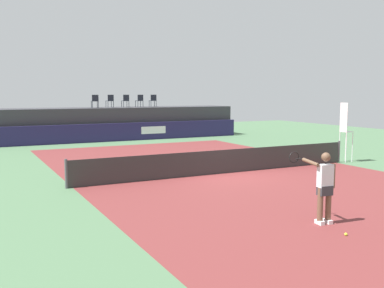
{
  "coord_description": "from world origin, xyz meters",
  "views": [
    {
      "loc": [
        -9.11,
        -14.94,
        3.19
      ],
      "look_at": [
        -0.42,
        2.0,
        1.0
      ],
      "focal_mm": 41.35,
      "sensor_mm": 36.0,
      "label": 1
    }
  ],
  "objects_px": {
    "spectator_chair_right": "(140,100)",
    "net_post_far": "(339,152)",
    "spectator_chair_far_left": "(95,101)",
    "spectator_chair_center": "(126,100)",
    "tennis_ball": "(346,234)",
    "spectator_chair_far_right": "(153,100)",
    "tennis_player": "(324,185)",
    "spectator_chair_left": "(110,100)",
    "umpire_chair": "(345,128)",
    "net_post_near": "(66,174)"
  },
  "relations": [
    {
      "from": "spectator_chair_right",
      "to": "net_post_far",
      "type": "xyz_separation_m",
      "value": [
        4.11,
        -15.15,
        -2.19
      ]
    },
    {
      "from": "spectator_chair_far_left",
      "to": "spectator_chair_center",
      "type": "height_order",
      "value": "same"
    },
    {
      "from": "tennis_ball",
      "to": "spectator_chair_far_right",
      "type": "bearing_deg",
      "value": 78.3
    },
    {
      "from": "spectator_chair_far_left",
      "to": "tennis_player",
      "type": "relative_size",
      "value": 0.5
    },
    {
      "from": "spectator_chair_left",
      "to": "spectator_chair_right",
      "type": "height_order",
      "value": "same"
    },
    {
      "from": "spectator_chair_center",
      "to": "umpire_chair",
      "type": "bearing_deg",
      "value": -70.63
    },
    {
      "from": "spectator_chair_far_left",
      "to": "tennis_player",
      "type": "xyz_separation_m",
      "value": [
        -0.21,
        -21.97,
        -1.73
      ]
    },
    {
      "from": "umpire_chair",
      "to": "tennis_ball",
      "type": "relative_size",
      "value": 40.59
    },
    {
      "from": "spectator_chair_far_right",
      "to": "umpire_chair",
      "type": "relative_size",
      "value": 0.32
    },
    {
      "from": "spectator_chair_far_left",
      "to": "umpire_chair",
      "type": "bearing_deg",
      "value": -62.69
    },
    {
      "from": "tennis_player",
      "to": "tennis_ball",
      "type": "distance_m",
      "value": 1.35
    },
    {
      "from": "spectator_chair_far_left",
      "to": "spectator_chair_center",
      "type": "distance_m",
      "value": 2.36
    },
    {
      "from": "spectator_chair_center",
      "to": "spectator_chair_far_right",
      "type": "xyz_separation_m",
      "value": [
        2.08,
        -0.08,
        0.0
      ]
    },
    {
      "from": "spectator_chair_far_right",
      "to": "net_post_far",
      "type": "bearing_deg",
      "value": -78.88
    },
    {
      "from": "net_post_far",
      "to": "tennis_ball",
      "type": "xyz_separation_m",
      "value": [
        -7.83,
        -7.95,
        -0.46
      ]
    },
    {
      "from": "spectator_chair_far_right",
      "to": "tennis_ball",
      "type": "distance_m",
      "value": 23.91
    },
    {
      "from": "spectator_chair_far_right",
      "to": "net_post_far",
      "type": "distance_m",
      "value": 15.77
    },
    {
      "from": "spectator_chair_right",
      "to": "tennis_ball",
      "type": "relative_size",
      "value": 13.06
    },
    {
      "from": "net_post_far",
      "to": "spectator_chair_left",
      "type": "bearing_deg",
      "value": 111.92
    },
    {
      "from": "spectator_chair_left",
      "to": "tennis_ball",
      "type": "height_order",
      "value": "spectator_chair_left"
    },
    {
      "from": "spectator_chair_right",
      "to": "tennis_player",
      "type": "relative_size",
      "value": 0.5
    },
    {
      "from": "net_post_far",
      "to": "tennis_ball",
      "type": "distance_m",
      "value": 11.17
    },
    {
      "from": "net_post_near",
      "to": "tennis_player",
      "type": "xyz_separation_m",
      "value": [
        4.79,
        -6.99,
        0.46
      ]
    },
    {
      "from": "spectator_chair_far_right",
      "to": "spectator_chair_center",
      "type": "bearing_deg",
      "value": 177.74
    },
    {
      "from": "spectator_chair_far_left",
      "to": "spectator_chair_left",
      "type": "bearing_deg",
      "value": 21.17
    },
    {
      "from": "umpire_chair",
      "to": "tennis_ball",
      "type": "distance_m",
      "value": 11.49
    },
    {
      "from": "umpire_chair",
      "to": "net_post_near",
      "type": "bearing_deg",
      "value": 180.0
    },
    {
      "from": "spectator_chair_center",
      "to": "net_post_far",
      "type": "bearing_deg",
      "value": -71.73
    },
    {
      "from": "spectator_chair_far_left",
      "to": "spectator_chair_left",
      "type": "height_order",
      "value": "same"
    },
    {
      "from": "net_post_far",
      "to": "tennis_player",
      "type": "bearing_deg",
      "value": -137.44
    },
    {
      "from": "spectator_chair_center",
      "to": "net_post_far",
      "type": "height_order",
      "value": "spectator_chair_center"
    },
    {
      "from": "spectator_chair_right",
      "to": "tennis_player",
      "type": "height_order",
      "value": "spectator_chair_right"
    },
    {
      "from": "spectator_chair_center",
      "to": "tennis_player",
      "type": "bearing_deg",
      "value": -96.44
    },
    {
      "from": "spectator_chair_left",
      "to": "net_post_near",
      "type": "bearing_deg",
      "value": -111.82
    },
    {
      "from": "net_post_near",
      "to": "tennis_ball",
      "type": "relative_size",
      "value": 14.71
    },
    {
      "from": "net_post_far",
      "to": "tennis_player",
      "type": "height_order",
      "value": "tennis_player"
    },
    {
      "from": "umpire_chair",
      "to": "tennis_player",
      "type": "height_order",
      "value": "umpire_chair"
    },
    {
      "from": "spectator_chair_far_left",
      "to": "tennis_ball",
      "type": "distance_m",
      "value": 23.09
    },
    {
      "from": "net_post_far",
      "to": "net_post_near",
      "type": "bearing_deg",
      "value": 180.0
    },
    {
      "from": "umpire_chair",
      "to": "tennis_player",
      "type": "bearing_deg",
      "value": -138.65
    },
    {
      "from": "spectator_chair_far_right",
      "to": "net_post_near",
      "type": "xyz_separation_m",
      "value": [
        -9.39,
        -15.32,
        -2.19
      ]
    },
    {
      "from": "spectator_chair_right",
      "to": "net_post_far",
      "type": "distance_m",
      "value": 15.85
    },
    {
      "from": "spectator_chair_left",
      "to": "spectator_chair_far_right",
      "type": "height_order",
      "value": "same"
    },
    {
      "from": "spectator_chair_right",
      "to": "spectator_chair_left",
      "type": "bearing_deg",
      "value": 172.06
    },
    {
      "from": "spectator_chair_left",
      "to": "tennis_ball",
      "type": "distance_m",
      "value": 23.6
    },
    {
      "from": "spectator_chair_left",
      "to": "umpire_chair",
      "type": "distance_m",
      "value": 16.81
    },
    {
      "from": "spectator_chair_far_right",
      "to": "umpire_chair",
      "type": "height_order",
      "value": "spectator_chair_far_right"
    },
    {
      "from": "spectator_chair_far_right",
      "to": "net_post_near",
      "type": "distance_m",
      "value": 18.1
    },
    {
      "from": "tennis_player",
      "to": "tennis_ball",
      "type": "xyz_separation_m",
      "value": [
        -0.22,
        -0.96,
        -0.92
      ]
    },
    {
      "from": "tennis_ball",
      "to": "spectator_chair_right",
      "type": "bearing_deg",
      "value": 80.86
    }
  ]
}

